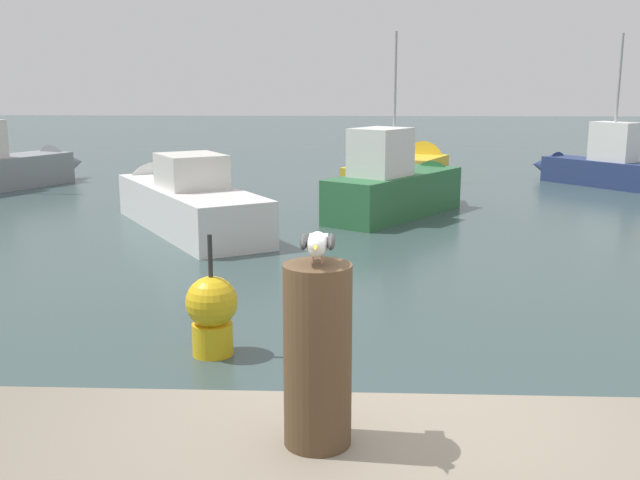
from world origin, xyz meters
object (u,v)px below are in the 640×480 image
object	(u,v)px
seagull	(317,244)
boat_navy	(592,164)
boat_yellow	(409,164)
boat_green	(403,185)
boat_grey	(5,165)
boat_white	(178,199)
channel_buoy	(212,312)
mooring_post	(318,356)

from	to	relation	value
seagull	boat_navy	bearing A→B (deg)	69.18
boat_yellow	boat_green	xyz separation A→B (m)	(-0.65, -6.65, 0.25)
boat_grey	boat_white	size ratio (longest dim) A/B	0.91
boat_white	channel_buoy	size ratio (longest dim) A/B	4.49
channel_buoy	mooring_post	bearing A→B (deg)	-73.56
boat_yellow	boat_green	size ratio (longest dim) A/B	1.34
boat_green	boat_white	bearing A→B (deg)	-163.32
boat_grey	channel_buoy	bearing A→B (deg)	-57.05
seagull	channel_buoy	xyz separation A→B (m)	(-1.34, 4.55, -1.77)
mooring_post	boat_grey	world-z (taller)	boat_grey
boat_green	mooring_post	bearing A→B (deg)	-95.49
boat_navy	channel_buoy	bearing A→B (deg)	-121.07
mooring_post	boat_white	world-z (taller)	mooring_post
mooring_post	seagull	bearing A→B (deg)	-89.64
boat_yellow	boat_navy	size ratio (longest dim) A/B	1.45
boat_yellow	channel_buoy	distance (m)	15.77
mooring_post	boat_navy	size ratio (longest dim) A/B	0.19
boat_yellow	boat_grey	bearing A→B (deg)	-165.10
boat_green	boat_grey	distance (m)	11.27
boat_grey	channel_buoy	world-z (taller)	boat_grey
seagull	boat_navy	size ratio (longest dim) A/B	0.09
channel_buoy	boat_green	bearing A→B (deg)	73.38
boat_white	channel_buoy	bearing A→B (deg)	-74.34
boat_white	channel_buoy	world-z (taller)	boat_white
boat_yellow	mooring_post	bearing A→B (deg)	-95.53
seagull	boat_yellow	distance (m)	20.16
seagull	boat_white	xyz separation A→B (m)	(-3.41, 11.93, -1.72)
boat_yellow	boat_navy	distance (m)	5.31
channel_buoy	boat_grey	bearing A→B (deg)	122.95
mooring_post	channel_buoy	distance (m)	4.91
seagull	boat_green	size ratio (longest dim) A/B	0.09
mooring_post	boat_green	distance (m)	13.44
boat_green	boat_navy	xyz separation A→B (m)	(5.71, 5.04, -0.06)
boat_grey	boat_navy	size ratio (longest dim) A/B	1.29
boat_navy	channel_buoy	xyz separation A→B (m)	(-8.33, -13.82, -0.10)
boat_grey	channel_buoy	xyz separation A→B (m)	(8.05, -12.42, -0.15)
boat_grey	boat_navy	world-z (taller)	boat_grey
boat_navy	boat_white	bearing A→B (deg)	-148.21
mooring_post	boat_grey	distance (m)	19.42
seagull	boat_white	distance (m)	12.53
boat_grey	boat_yellow	bearing A→B (deg)	14.90
mooring_post	seagull	world-z (taller)	seagull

